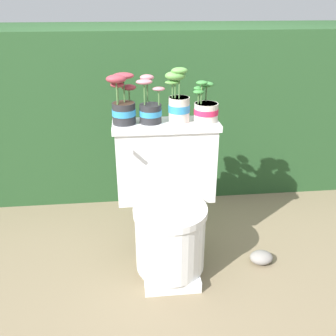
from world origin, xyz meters
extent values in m
plane|color=#75664C|center=(0.00, 0.00, 0.00)|extent=(12.00, 12.00, 0.00)
cube|color=#234723|center=(0.00, 1.19, 0.57)|extent=(3.62, 0.86, 1.13)
cube|color=silver|center=(-0.03, -0.04, 0.03)|extent=(0.28, 0.32, 0.06)
cylinder|color=silver|center=(-0.03, -0.04, 0.21)|extent=(0.35, 0.35, 0.30)
cylinder|color=silver|center=(-0.03, -0.04, 0.38)|extent=(0.36, 0.36, 0.04)
cube|color=silver|center=(-0.03, 0.17, 0.54)|extent=(0.50, 0.17, 0.39)
cube|color=silver|center=(-0.03, 0.17, 0.75)|extent=(0.52, 0.19, 0.03)
cylinder|color=silver|center=(-0.21, 0.06, 0.65)|extent=(0.02, 0.05, 0.02)
cylinder|color=#262628|center=(-0.23, 0.17, 0.81)|extent=(0.11, 0.11, 0.10)
cylinder|color=#2D84BC|center=(-0.23, 0.17, 0.82)|extent=(0.11, 0.11, 0.03)
cylinder|color=#332319|center=(-0.23, 0.17, 0.86)|extent=(0.10, 0.10, 0.01)
cylinder|color=#4C753D|center=(-0.23, 0.18, 0.92)|extent=(0.01, 0.01, 0.11)
ellipsoid|color=#93333D|center=(-0.23, 0.18, 0.99)|extent=(0.10, 0.07, 0.03)
cylinder|color=#4C753D|center=(-0.26, 0.17, 0.90)|extent=(0.01, 0.01, 0.08)
ellipsoid|color=#93333D|center=(-0.26, 0.17, 0.95)|extent=(0.06, 0.04, 0.03)
cylinder|color=#4C753D|center=(-0.20, 0.21, 0.89)|extent=(0.01, 0.01, 0.06)
ellipsoid|color=#93333D|center=(-0.20, 0.21, 0.93)|extent=(0.07, 0.05, 0.03)
cylinder|color=#4C753D|center=(-0.26, 0.14, 0.92)|extent=(0.01, 0.01, 0.11)
ellipsoid|color=#93333D|center=(-0.26, 0.14, 0.98)|extent=(0.09, 0.06, 0.04)
cylinder|color=#262628|center=(-0.11, 0.17, 0.81)|extent=(0.11, 0.11, 0.09)
cylinder|color=#2D84BC|center=(-0.11, 0.17, 0.81)|extent=(0.11, 0.11, 0.03)
cylinder|color=#332319|center=(-0.11, 0.17, 0.84)|extent=(0.10, 0.10, 0.01)
cylinder|color=#4C753D|center=(-0.12, 0.21, 0.91)|extent=(0.01, 0.01, 0.11)
ellipsoid|color=#B26B75|center=(-0.12, 0.21, 0.97)|extent=(0.07, 0.05, 0.03)
cylinder|color=#4C753D|center=(-0.07, 0.15, 0.89)|extent=(0.01, 0.01, 0.07)
ellipsoid|color=#B26B75|center=(-0.07, 0.15, 0.93)|extent=(0.06, 0.04, 0.02)
cylinder|color=#4C753D|center=(-0.13, 0.17, 0.90)|extent=(0.01, 0.01, 0.10)
ellipsoid|color=#B26B75|center=(-0.13, 0.17, 0.96)|extent=(0.08, 0.05, 0.02)
cylinder|color=beige|center=(0.03, 0.18, 0.82)|extent=(0.10, 0.10, 0.12)
cylinder|color=#2D84BC|center=(0.03, 0.18, 0.83)|extent=(0.10, 0.10, 0.04)
cylinder|color=#332319|center=(0.03, 0.18, 0.87)|extent=(0.09, 0.09, 0.01)
cylinder|color=#4C753D|center=(0.03, 0.16, 0.94)|extent=(0.01, 0.01, 0.12)
ellipsoid|color=#569342|center=(0.03, 0.16, 1.01)|extent=(0.08, 0.05, 0.03)
cylinder|color=#4C753D|center=(0.00, 0.17, 0.91)|extent=(0.01, 0.01, 0.07)
ellipsoid|color=#569342|center=(0.00, 0.17, 0.95)|extent=(0.07, 0.05, 0.02)
cylinder|color=#4C753D|center=(0.01, 0.16, 0.93)|extent=(0.01, 0.01, 0.09)
ellipsoid|color=#569342|center=(0.01, 0.16, 0.99)|extent=(0.10, 0.07, 0.04)
cylinder|color=beige|center=(0.17, 0.17, 0.81)|extent=(0.12, 0.12, 0.09)
cylinder|color=#D1234C|center=(0.17, 0.17, 0.81)|extent=(0.12, 0.12, 0.03)
cylinder|color=#332319|center=(0.17, 0.17, 0.84)|extent=(0.11, 0.11, 0.01)
cylinder|color=#4C753D|center=(0.17, 0.21, 0.89)|extent=(0.01, 0.01, 0.07)
ellipsoid|color=#387F38|center=(0.17, 0.21, 0.93)|extent=(0.07, 0.05, 0.03)
cylinder|color=#4C753D|center=(0.13, 0.19, 0.88)|extent=(0.01, 0.01, 0.06)
ellipsoid|color=#387F38|center=(0.13, 0.19, 0.92)|extent=(0.05, 0.04, 0.02)
cylinder|color=#4C753D|center=(0.14, 0.16, 0.90)|extent=(0.01, 0.01, 0.09)
ellipsoid|color=#387F38|center=(0.14, 0.16, 0.95)|extent=(0.06, 0.04, 0.02)
cylinder|color=#4C753D|center=(0.12, 0.16, 0.87)|extent=(0.01, 0.01, 0.05)
ellipsoid|color=#387F38|center=(0.12, 0.16, 0.91)|extent=(0.05, 0.04, 0.02)
ellipsoid|color=gray|center=(0.47, 0.00, 0.03)|extent=(0.12, 0.10, 0.07)
camera|label=1|loc=(-0.20, -1.57, 1.32)|focal=40.00mm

